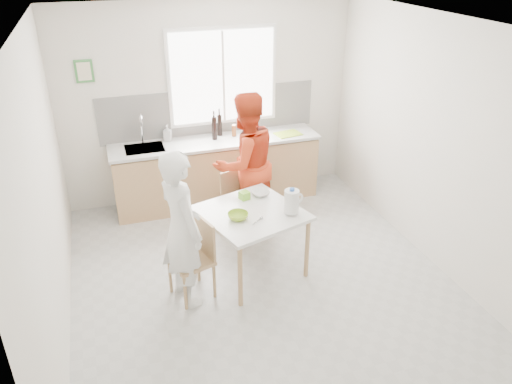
% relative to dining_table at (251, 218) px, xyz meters
% --- Properties ---
extents(ground, '(4.50, 4.50, 0.00)m').
position_rel_dining_table_xyz_m(ground, '(0.05, -0.19, -0.68)').
color(ground, '#B7B7B2').
rests_on(ground, ground).
extents(room_shell, '(4.50, 4.50, 4.50)m').
position_rel_dining_table_xyz_m(room_shell, '(0.05, -0.19, 0.96)').
color(room_shell, silver).
rests_on(room_shell, ground).
extents(window, '(1.50, 0.06, 1.30)m').
position_rel_dining_table_xyz_m(window, '(0.25, 2.04, 1.02)').
color(window, white).
rests_on(window, room_shell).
extents(backsplash, '(3.00, 0.02, 0.65)m').
position_rel_dining_table_xyz_m(backsplash, '(0.05, 2.05, 0.54)').
color(backsplash, white).
rests_on(backsplash, room_shell).
extents(picture_frame, '(0.22, 0.03, 0.28)m').
position_rel_dining_table_xyz_m(picture_frame, '(-1.50, 2.04, 1.22)').
color(picture_frame, '#3C8440').
rests_on(picture_frame, room_shell).
extents(kitchen_counter, '(2.84, 0.64, 1.37)m').
position_rel_dining_table_xyz_m(kitchen_counter, '(0.04, 1.76, -0.26)').
color(kitchen_counter, tan).
rests_on(kitchen_counter, ground).
extents(dining_table, '(1.23, 1.23, 0.76)m').
position_rel_dining_table_xyz_m(dining_table, '(0.00, 0.00, 0.00)').
color(dining_table, white).
rests_on(dining_table, ground).
extents(chair_left, '(0.49, 0.49, 0.85)m').
position_rel_dining_table_xyz_m(chair_left, '(-0.66, -0.20, -0.21)').
color(chair_left, tan).
rests_on(chair_left, ground).
extents(chair_far, '(0.47, 0.47, 0.81)m').
position_rel_dining_table_xyz_m(chair_far, '(0.10, 0.88, -0.23)').
color(chair_far, tan).
rests_on(chair_far, ground).
extents(person_white, '(0.55, 0.69, 1.65)m').
position_rel_dining_table_xyz_m(person_white, '(-0.79, -0.24, 0.14)').
color(person_white, white).
rests_on(person_white, ground).
extents(person_red, '(1.03, 0.90, 1.79)m').
position_rel_dining_table_xyz_m(person_red, '(0.22, 0.93, 0.21)').
color(person_red, red).
rests_on(person_red, ground).
extents(bowl_green, '(0.27, 0.27, 0.07)m').
position_rel_dining_table_xyz_m(bowl_green, '(-0.18, -0.11, 0.11)').
color(bowl_green, '#92BC2B').
rests_on(bowl_green, dining_table).
extents(bowl_white, '(0.25, 0.25, 0.05)m').
position_rel_dining_table_xyz_m(bowl_white, '(0.21, 0.33, 0.10)').
color(bowl_white, silver).
rests_on(bowl_white, dining_table).
extents(milk_jug, '(0.22, 0.16, 0.28)m').
position_rel_dining_table_xyz_m(milk_jug, '(0.39, -0.17, 0.23)').
color(milk_jug, white).
rests_on(milk_jug, dining_table).
extents(green_box, '(0.12, 0.12, 0.09)m').
position_rel_dining_table_xyz_m(green_box, '(0.01, 0.30, 0.12)').
color(green_box, '#76C72E').
rests_on(green_box, dining_table).
extents(spoon, '(0.13, 0.11, 0.01)m').
position_rel_dining_table_xyz_m(spoon, '(-0.01, -0.23, 0.09)').
color(spoon, '#A5A5AA').
rests_on(spoon, dining_table).
extents(cutting_board, '(0.38, 0.30, 0.01)m').
position_rel_dining_table_xyz_m(cutting_board, '(1.06, 1.66, 0.25)').
color(cutting_board, '#A2C72E').
rests_on(cutting_board, kitchen_counter).
extents(wine_bottle_a, '(0.07, 0.07, 0.32)m').
position_rel_dining_table_xyz_m(wine_bottle_a, '(0.05, 1.79, 0.40)').
color(wine_bottle_a, black).
rests_on(wine_bottle_a, kitchen_counter).
extents(wine_bottle_b, '(0.07, 0.07, 0.30)m').
position_rel_dining_table_xyz_m(wine_bottle_b, '(0.15, 1.92, 0.39)').
color(wine_bottle_b, black).
rests_on(wine_bottle_b, kitchen_counter).
extents(jar_amber, '(0.06, 0.06, 0.16)m').
position_rel_dining_table_xyz_m(jar_amber, '(0.33, 1.83, 0.32)').
color(jar_amber, brown).
rests_on(jar_amber, kitchen_counter).
extents(soap_bottle, '(0.13, 0.13, 0.21)m').
position_rel_dining_table_xyz_m(soap_bottle, '(-0.56, 1.95, 0.35)').
color(soap_bottle, '#999999').
rests_on(soap_bottle, kitchen_counter).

